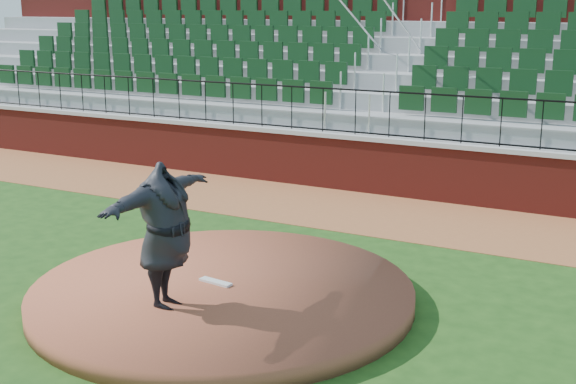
% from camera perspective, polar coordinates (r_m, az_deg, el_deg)
% --- Properties ---
extents(ground, '(90.00, 90.00, 0.00)m').
position_cam_1_polar(ground, '(11.09, -3.69, -8.20)').
color(ground, '#1C4313').
rests_on(ground, ground).
extents(warning_track, '(34.00, 3.20, 0.01)m').
position_cam_1_polar(warning_track, '(15.69, 6.72, -1.56)').
color(warning_track, brown).
rests_on(warning_track, ground).
extents(field_wall, '(34.00, 0.35, 1.20)m').
position_cam_1_polar(field_wall, '(17.01, 8.76, 1.65)').
color(field_wall, maroon).
rests_on(field_wall, ground).
extents(wall_cap, '(34.00, 0.45, 0.10)m').
position_cam_1_polar(wall_cap, '(16.88, 8.84, 3.81)').
color(wall_cap, '#B7B7B7').
rests_on(wall_cap, field_wall).
extents(wall_railing, '(34.00, 0.05, 1.00)m').
position_cam_1_polar(wall_railing, '(16.80, 8.91, 5.65)').
color(wall_railing, black).
rests_on(wall_railing, wall_cap).
extents(seating_stands, '(34.00, 5.10, 4.60)m').
position_cam_1_polar(seating_stands, '(19.31, 11.68, 8.09)').
color(seating_stands, gray).
rests_on(seating_stands, ground).
extents(concourse_wall, '(34.00, 0.50, 5.50)m').
position_cam_1_polar(concourse_wall, '(21.97, 13.87, 9.83)').
color(concourse_wall, maroon).
rests_on(concourse_wall, ground).
extents(pitchers_mound, '(5.48, 5.48, 0.25)m').
position_cam_1_polar(pitchers_mound, '(11.07, -4.91, -7.57)').
color(pitchers_mound, brown).
rests_on(pitchers_mound, ground).
extents(pitching_rubber, '(0.54, 0.19, 0.04)m').
position_cam_1_polar(pitching_rubber, '(11.10, -5.45, -6.73)').
color(pitching_rubber, silver).
rests_on(pitching_rubber, pitchers_mound).
extents(pitcher, '(0.87, 2.47, 1.97)m').
position_cam_1_polar(pitcher, '(10.06, -9.18, -3.24)').
color(pitcher, black).
rests_on(pitcher, pitchers_mound).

